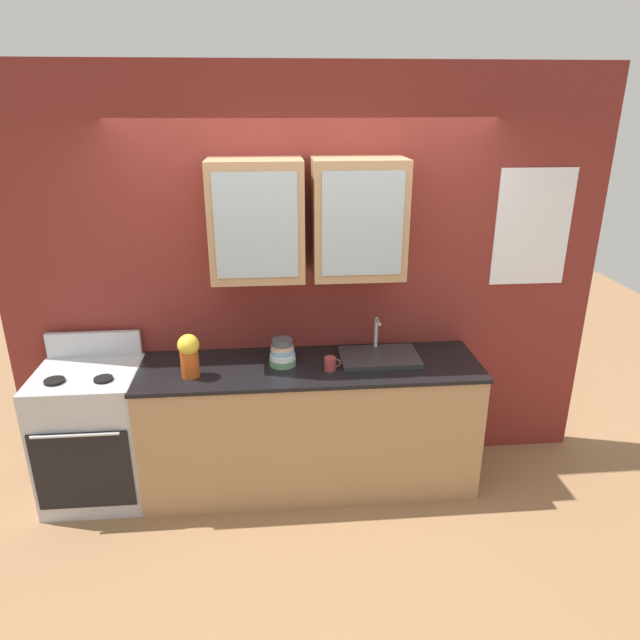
# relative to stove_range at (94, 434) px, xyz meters

# --- Properties ---
(ground_plane) EXTENTS (10.00, 10.00, 0.00)m
(ground_plane) POSITION_rel_stove_range_xyz_m (1.48, 0.00, -0.47)
(ground_plane) COLOR #936B47
(back_wall_unit) EXTENTS (4.16, 0.48, 2.84)m
(back_wall_unit) POSITION_rel_stove_range_xyz_m (1.48, 0.32, 1.05)
(back_wall_unit) COLOR maroon
(back_wall_unit) RESTS_ON ground_plane
(counter) EXTENTS (2.30, 0.65, 0.93)m
(counter) POSITION_rel_stove_range_xyz_m (1.48, 0.00, -0.01)
(counter) COLOR #A87F56
(counter) RESTS_ON ground_plane
(stove_range) EXTENTS (0.67, 0.64, 1.11)m
(stove_range) POSITION_rel_stove_range_xyz_m (0.00, 0.00, 0.00)
(stove_range) COLOR silver
(stove_range) RESTS_ON ground_plane
(sink_faucet) EXTENTS (0.54, 0.36, 0.25)m
(sink_faucet) POSITION_rel_stove_range_xyz_m (1.96, 0.06, 0.48)
(sink_faucet) COLOR #2D2D30
(sink_faucet) RESTS_ON counter
(bowl_stack) EXTENTS (0.18, 0.18, 0.19)m
(bowl_stack) POSITION_rel_stove_range_xyz_m (1.30, 0.03, 0.54)
(bowl_stack) COLOR #669972
(bowl_stack) RESTS_ON counter
(vase) EXTENTS (0.14, 0.14, 0.29)m
(vase) POSITION_rel_stove_range_xyz_m (0.70, -0.10, 0.62)
(vase) COLOR #BF4C19
(vase) RESTS_ON counter
(cup_near_sink) EXTENTS (0.11, 0.08, 0.09)m
(cup_near_sink) POSITION_rel_stove_range_xyz_m (1.61, -0.09, 0.51)
(cup_near_sink) COLOR #993838
(cup_near_sink) RESTS_ON counter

